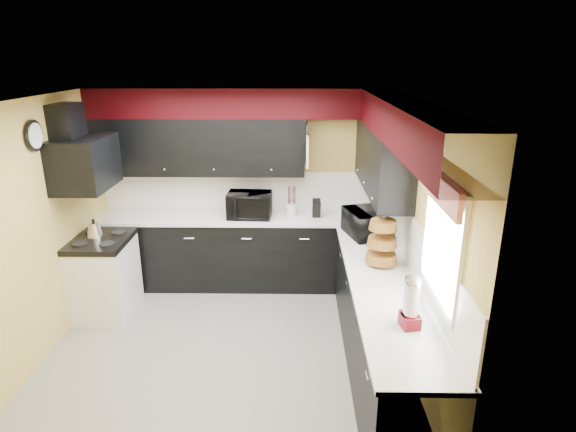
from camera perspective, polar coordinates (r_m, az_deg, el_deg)
The scene contains 35 objects.
ground at distance 5.16m, azimuth -7.17°, elevation -15.38°, with size 3.60×3.60×0.00m, color gray.
wall_back at distance 6.28m, azimuth -5.43°, elevation 3.57°, with size 3.60×0.06×2.50m, color #E0C666.
wall_right at distance 4.67m, azimuth 14.63°, elevation -2.39°, with size 0.06×3.60×2.50m, color #E0C666.
wall_left at distance 5.17m, azimuth -27.94°, elevation -1.96°, with size 0.06×3.60×2.50m, color #E0C666.
ceiling at distance 4.30m, azimuth -8.54°, elevation 13.41°, with size 3.60×3.60×0.06m, color white.
cab_back at distance 6.26m, azimuth -5.50°, elevation -4.24°, with size 3.60×0.60×0.90m, color black.
cab_right at distance 4.69m, azimuth 11.01°, elevation -12.90°, with size 0.60×3.00×0.90m, color black.
counter_back at distance 6.10m, azimuth -5.63°, elevation -0.17°, with size 3.62×0.64×0.04m, color white.
counter_right at distance 4.47m, azimuth 11.39°, elevation -7.75°, with size 0.64×3.02×0.04m, color white.
splash_back at distance 6.29m, azimuth -5.42°, elevation 3.02°, with size 3.60×0.02×0.50m, color white.
splash_right at distance 4.69m, azimuth 14.46°, elevation -3.08°, with size 0.02×3.60×0.50m, color white.
upper_back at distance 6.07m, azimuth -10.51°, elevation 8.13°, with size 2.60×0.35×0.70m, color black.
upper_right at distance 5.33m, azimuth 11.09°, elevation 6.64°, with size 0.35×1.80×0.70m, color black.
soffit_back at distance 5.92m, azimuth -5.94°, elevation 13.21°, with size 3.60×0.36×0.35m, color black.
soffit_right at distance 4.19m, azimuth 13.98°, elevation 10.53°, with size 0.36×3.24×0.35m, color black.
stove at distance 5.97m, azimuth -20.86°, elevation -6.88°, with size 0.60×0.75×0.86m, color white.
cooktop at distance 5.79m, azimuth -21.39°, elevation -2.76°, with size 0.62×0.77×0.06m, color black.
hood at distance 5.57m, azimuth -22.94°, elevation 5.81°, with size 0.50×0.78×0.55m, color black.
hood_duct at distance 5.56m, azimuth -24.74°, elevation 9.98°, with size 0.24×0.40×0.40m, color black.
window at distance 3.75m, azimuth 17.87°, elevation -3.05°, with size 0.03×0.86×0.96m, color white, non-canonical shape.
valance at distance 3.61m, azimuth 17.66°, elevation 2.85°, with size 0.04×0.88×0.20m, color red.
pan_top at distance 5.85m, azimuth 2.21°, elevation 10.02°, with size 0.03×0.22×0.40m, color black, non-canonical shape.
pan_mid at distance 5.76m, azimuth 2.21°, elevation 7.36°, with size 0.03×0.28×0.46m, color black, non-canonical shape.
pan_low at distance 6.02m, azimuth 2.15°, elevation 7.57°, with size 0.03×0.24×0.42m, color black, non-canonical shape.
cut_board at distance 5.64m, azimuth 2.35°, elevation 7.62°, with size 0.03×0.26×0.35m, color white.
baskets at distance 4.68m, azimuth 11.09°, elevation -2.99°, with size 0.27×0.27×0.50m, color brown, non-canonical shape.
clock at distance 5.16m, azimuth -27.88°, elevation 8.41°, with size 0.03×0.30×0.30m, color black, non-canonical shape.
deco_plate at distance 4.08m, azimuth 16.49°, elevation 9.03°, with size 0.03×0.24×0.24m, color white, non-canonical shape.
toaster_oven at distance 6.00m, azimuth -4.60°, elevation 1.31°, with size 0.53×0.44×0.31m, color black.
microwave at distance 5.43m, azimuth 9.05°, elevation -0.84°, with size 0.53×0.36×0.29m, color black.
utensil_crock at distance 6.06m, azimuth 0.44°, elevation 0.76°, with size 0.14×0.14×0.15m, color silver.
knife_block at distance 6.00m, azimuth 3.38°, elevation 0.90°, with size 0.10×0.14×0.22m, color black.
kettle at distance 5.84m, azimuth -21.98°, elevation -1.52°, with size 0.18×0.18×0.16m, color #BABABF, non-canonical shape.
dispenser_a at distance 3.74m, azimuth 14.29°, elevation -10.06°, with size 0.13×0.13×0.36m, color #6C020F, non-canonical shape.
dispenser_b at distance 3.71m, azimuth 14.42°, elevation -10.39°, with size 0.13×0.13×0.35m, color maroon, non-canonical shape.
Camera 1 is at (0.69, -4.23, 2.88)m, focal length 30.00 mm.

